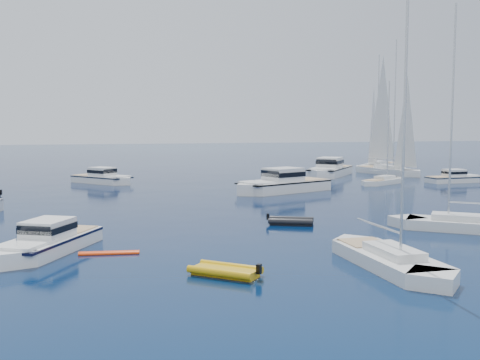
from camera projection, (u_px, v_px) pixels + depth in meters
name	position (u px, v px, depth m)	size (l,w,h in m)	color
ground	(397.00, 278.00, 26.35)	(400.00, 400.00, 0.00)	#08274E
motor_cruiser_left	(47.00, 253.00, 31.50)	(2.77, 9.07, 2.38)	white
motor_cruiser_centre	(281.00, 192.00, 60.37)	(3.84, 12.56, 3.30)	silver
motor_cruiser_far_r	(455.00, 182.00, 70.58)	(2.49, 8.12, 2.13)	white
motor_cruiser_distant	(329.00, 176.00, 79.53)	(3.92, 12.80, 3.36)	white
motor_cruiser_horizon	(103.00, 183.00, 69.49)	(2.94, 9.61, 2.52)	white
sailboat_fore	(389.00, 267.00, 28.39)	(2.79, 10.74, 15.78)	silver
sailboat_mid_r	(465.00, 230.00, 38.21)	(2.79, 10.72, 15.76)	silver
sailboat_centre	(383.00, 184.00, 68.76)	(2.29, 8.83, 12.97)	white
sailboat_sails_r	(386.00, 174.00, 82.78)	(3.54, 13.63, 20.04)	silver
sailboat_sails_far	(379.00, 169.00, 93.20)	(3.39, 13.04, 19.17)	white
tender_yellow	(225.00, 276.00, 26.72)	(1.93, 3.50, 0.95)	gold
tender_grey_near	(291.00, 224.00, 40.62)	(1.87, 3.37, 0.95)	black
kayak_orange	(109.00, 254.00, 31.20)	(0.56, 3.31, 0.30)	#ED390B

